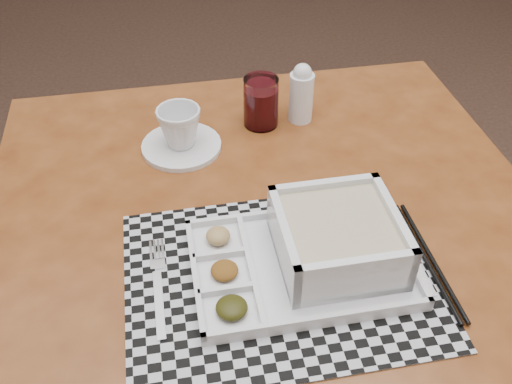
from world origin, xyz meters
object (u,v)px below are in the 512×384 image
cup (180,127)px  creamer_bottle (301,93)px  serving_tray (325,247)px  dining_table (269,251)px  juice_glass (261,104)px

cup → creamer_bottle: bearing=35.7°
creamer_bottle → serving_tray: bearing=-94.4°
dining_table → creamer_bottle: size_ratio=8.09×
cup → creamer_bottle: size_ratio=0.67×
serving_tray → juice_glass: bearing=97.6°
juice_glass → creamer_bottle: 0.08m
dining_table → juice_glass: juice_glass is taller
creamer_bottle → cup: bearing=-162.7°
serving_tray → creamer_bottle: (0.03, 0.39, 0.02)m
serving_tray → creamer_bottle: bearing=85.6°
cup → juice_glass: juice_glass is taller
dining_table → serving_tray: 0.16m
serving_tray → juice_glass: size_ratio=3.35×
cup → creamer_bottle: (0.24, 0.07, 0.01)m
dining_table → creamer_bottle: bearing=71.4°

